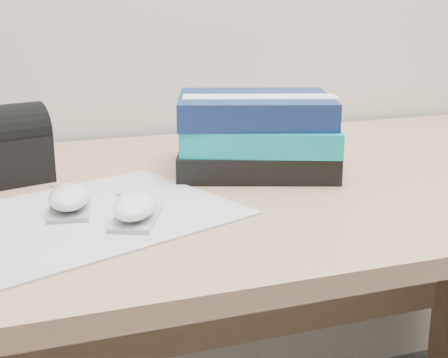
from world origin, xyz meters
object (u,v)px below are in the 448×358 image
object	(u,v)px
book_stack	(257,134)
pouch	(3,145)
mouse_rear	(69,199)
desk	(218,289)
mouse_front	(135,208)

from	to	relation	value
book_stack	pouch	world-z (taller)	book_stack
mouse_rear	pouch	world-z (taller)	pouch
desk	mouse_rear	size ratio (longest dim) A/B	14.33
mouse_rear	book_stack	bearing A→B (deg)	21.62
mouse_front	pouch	size ratio (longest dim) A/B	0.73
desk	mouse_rear	xyz separation A→B (m)	(-0.28, -0.15, 0.26)
book_stack	desk	bearing A→B (deg)	168.45
book_stack	mouse_rear	bearing A→B (deg)	-158.38
pouch	desk	bearing A→B (deg)	-7.82
desk	mouse_front	distance (m)	0.39
desk	pouch	distance (m)	0.47
mouse_front	pouch	distance (m)	0.32
desk	mouse_rear	world-z (taller)	mouse_rear
book_stack	pouch	xyz separation A→B (m)	(-0.43, 0.06, -0.00)
desk	mouse_front	size ratio (longest dim) A/B	13.70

